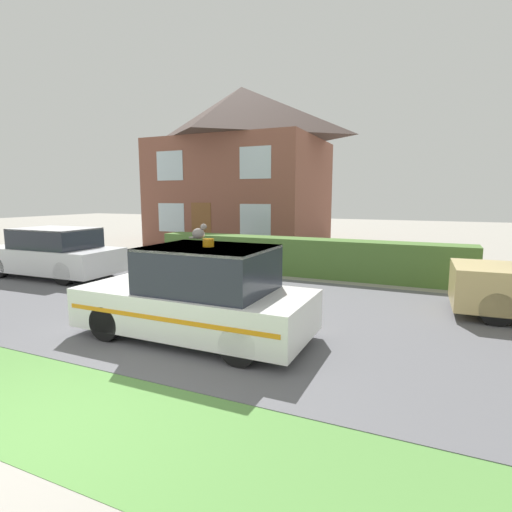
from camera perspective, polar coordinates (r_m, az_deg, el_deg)
ground_plane at (r=5.00m, az=-28.92°, el=-20.99°), size 80.00×80.00×0.00m
road_strip at (r=8.44m, az=-2.27°, el=-7.81°), size 28.00×6.76×0.01m
lawn_verge at (r=5.24m, az=-24.87°, el=-19.27°), size 28.00×1.80×0.01m
garden_hedge at (r=12.22m, az=6.57°, el=-0.09°), size 9.52×0.87×1.12m
police_car at (r=6.78m, az=-8.13°, el=-5.59°), size 3.97×1.74×1.69m
cat at (r=6.48m, az=-8.08°, el=3.35°), size 0.30×0.23×0.26m
neighbour_car_near at (r=13.24m, az=-26.95°, el=0.37°), size 4.18×1.81×1.45m
house_left at (r=20.36m, az=-2.04°, el=12.80°), size 8.06×6.45×7.62m
wheelie_bin at (r=14.59m, az=-6.78°, el=1.10°), size 0.72×0.75×1.00m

